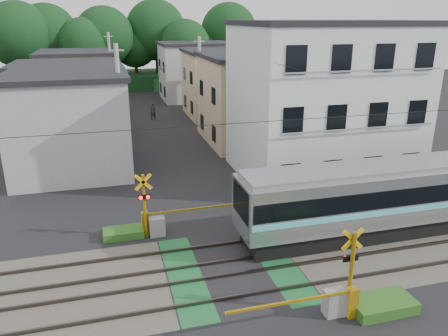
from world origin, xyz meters
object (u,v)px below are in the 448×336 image
object	(u,v)px
apartment_block	(322,100)
pedestrian	(153,111)
commuter_train	(407,194)
crossing_signal_near	(338,297)
crossing_signal_far	(155,221)

from	to	relation	value
apartment_block	pedestrian	world-z (taller)	apartment_block
commuter_train	pedestrian	bearing A→B (deg)	108.02
crossing_signal_near	apartment_block	distance (m)	14.95
crossing_signal_far	pedestrian	world-z (taller)	crossing_signal_far
commuter_train	crossing_signal_far	size ratio (longest dim) A/B	3.39
commuter_train	crossing_signal_near	size ratio (longest dim) A/B	3.39
commuter_train	crossing_signal_far	distance (m)	11.61
crossing_signal_near	crossing_signal_far	world-z (taller)	same
apartment_block	commuter_train	bearing A→B (deg)	-88.55
commuter_train	crossing_signal_near	xyz separation A→B (m)	(-6.12, -4.85, -1.05)
apartment_block	pedestrian	xyz separation A→B (m)	(-8.41, 18.22, -3.80)
crossing_signal_near	pedestrian	bearing A→B (deg)	94.56
crossing_signal_near	pedestrian	xyz separation A→B (m)	(-2.50, 31.37, 0.14)
apartment_block	pedestrian	bearing A→B (deg)	114.79
commuter_train	apartment_block	size ratio (longest dim) A/B	1.57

